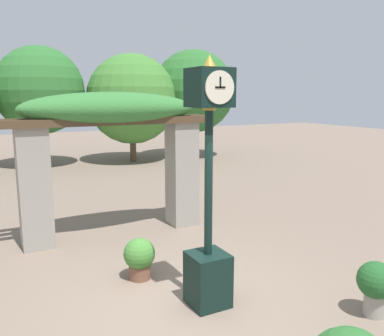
{
  "coord_description": "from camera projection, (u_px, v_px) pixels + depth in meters",
  "views": [
    {
      "loc": [
        -2.48,
        -4.98,
        3.03
      ],
      "look_at": [
        0.28,
        0.32,
        1.96
      ],
      "focal_mm": 38.0,
      "sensor_mm": 36.0,
      "label": 1
    }
  ],
  "objects": [
    {
      "name": "pedestal_clock",
      "position": [
        208.0,
        205.0,
        5.71
      ],
      "size": [
        0.54,
        0.57,
        3.56
      ],
      "color": "black",
      "rests_on": "ground"
    },
    {
      "name": "tree_line",
      "position": [
        89.0,
        95.0,
        17.66
      ],
      "size": [
        17.54,
        4.46,
        5.22
      ],
      "color": "brown",
      "rests_on": "ground"
    },
    {
      "name": "potted_plant_far_left",
      "position": [
        376.0,
        284.0,
        5.59
      ],
      "size": [
        0.52,
        0.52,
        0.79
      ],
      "color": "gray",
      "rests_on": "ground"
    },
    {
      "name": "potted_plant_near_right",
      "position": [
        139.0,
        257.0,
        6.76
      ],
      "size": [
        0.53,
        0.53,
        0.7
      ],
      "color": "brown",
      "rests_on": "ground"
    },
    {
      "name": "pergola",
      "position": [
        113.0,
        134.0,
        8.61
      ],
      "size": [
        4.46,
        1.2,
        3.1
      ],
      "color": "gray",
      "rests_on": "ground"
    },
    {
      "name": "ground_plane",
      "position": [
        185.0,
        303.0,
        6.01
      ],
      "size": [
        60.0,
        60.0,
        0.0
      ],
      "primitive_type": "plane",
      "color": "#7F6B5B"
    }
  ]
}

